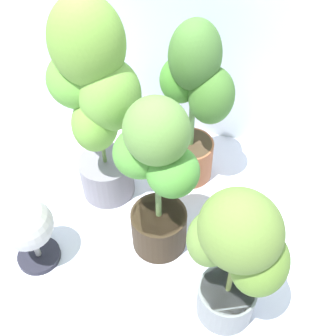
# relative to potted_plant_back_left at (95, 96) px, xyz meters

# --- Properties ---
(ground_plane) EXTENTS (8.00, 8.00, 0.00)m
(ground_plane) POSITION_rel_potted_plant_back_left_xyz_m (0.31, -0.33, -0.57)
(ground_plane) COLOR silver
(ground_plane) RESTS_ON ground
(potted_plant_back_left) EXTENTS (0.47, 0.38, 0.98)m
(potted_plant_back_left) POSITION_rel_potted_plant_back_left_xyz_m (0.00, 0.00, 0.00)
(potted_plant_back_left) COLOR slate
(potted_plant_back_left) RESTS_ON ground
(potted_plant_center) EXTENTS (0.37, 0.30, 0.78)m
(potted_plant_center) POSITION_rel_potted_plant_back_left_xyz_m (0.31, -0.22, -0.13)
(potted_plant_center) COLOR #312417
(potted_plant_center) RESTS_ON ground
(potted_plant_back_center) EXTENTS (0.38, 0.28, 0.83)m
(potted_plant_back_center) POSITION_rel_potted_plant_back_left_xyz_m (0.36, 0.21, -0.10)
(potted_plant_back_center) COLOR #9A5636
(potted_plant_back_center) RESTS_ON ground
(potted_plant_front_right) EXTENTS (0.38, 0.36, 0.67)m
(potted_plant_front_right) POSITION_rel_potted_plant_back_left_xyz_m (0.64, -0.46, -0.17)
(potted_plant_front_right) COLOR gray
(potted_plant_front_right) RESTS_ON ground
(floor_fan) EXTENTS (0.26, 0.26, 0.34)m
(floor_fan) POSITION_rel_potted_plant_back_left_xyz_m (-0.16, -0.43, -0.35)
(floor_fan) COLOR #1F1F2B
(floor_fan) RESTS_ON ground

